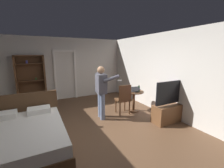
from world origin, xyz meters
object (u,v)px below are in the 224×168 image
(tv_flatscreen, at_px, (170,110))
(bookshelf, at_px, (31,78))
(laptop, at_px, (134,90))
(wooden_chair, at_px, (124,98))
(suitcase_dark, at_px, (44,105))
(bottle_on_table, at_px, (139,89))
(bed, at_px, (22,139))
(side_table, at_px, (134,98))
(person_blue_shirt, at_px, (102,89))

(tv_flatscreen, bearing_deg, bookshelf, 134.98)
(laptop, bearing_deg, wooden_chair, -173.31)
(laptop, xyz_separation_m, suitcase_dark, (-2.75, 1.51, -0.55))
(bottle_on_table, bearing_deg, bed, -167.23)
(bookshelf, xyz_separation_m, side_table, (3.12, -2.41, -0.56))
(suitcase_dark, bearing_deg, tv_flatscreen, -50.95)
(bottle_on_table, height_order, person_blue_shirt, person_blue_shirt)
(tv_flatscreen, xyz_separation_m, person_blue_shirt, (-1.67, 1.12, 0.56))
(laptop, bearing_deg, bed, -165.95)
(bookshelf, xyz_separation_m, bottle_on_table, (3.26, -2.49, -0.24))
(bed, distance_m, person_blue_shirt, 2.31)
(side_table, height_order, wooden_chair, wooden_chair)
(bookshelf, xyz_separation_m, laptop, (3.09, -2.45, -0.28))
(bed, height_order, laptop, bed)
(tv_flatscreen, bearing_deg, side_table, 110.90)
(bed, bearing_deg, side_table, 14.60)
(tv_flatscreen, height_order, person_blue_shirt, person_blue_shirt)
(person_blue_shirt, bearing_deg, laptop, 0.13)
(wooden_chair, xyz_separation_m, person_blue_shirt, (-0.75, 0.05, 0.37))
(person_blue_shirt, xyz_separation_m, suitcase_dark, (-1.56, 1.51, -0.71))
(bed, relative_size, laptop, 5.53)
(wooden_chair, bearing_deg, bottle_on_table, 1.32)
(side_table, height_order, suitcase_dark, side_table)
(tv_flatscreen, distance_m, person_blue_shirt, 2.09)
(laptop, xyz_separation_m, wooden_chair, (-0.44, -0.05, -0.21))
(bookshelf, bearing_deg, side_table, -37.62)
(bookshelf, bearing_deg, wooden_chair, -43.34)
(side_table, distance_m, bottle_on_table, 0.36)
(person_blue_shirt, bearing_deg, wooden_chair, -3.69)
(suitcase_dark, bearing_deg, laptop, -40.54)
(tv_flatscreen, distance_m, wooden_chair, 1.42)
(tv_flatscreen, relative_size, suitcase_dark, 1.90)
(side_table, distance_m, suitcase_dark, 3.16)
(side_table, relative_size, wooden_chair, 0.71)
(bed, distance_m, wooden_chair, 2.94)
(laptop, bearing_deg, person_blue_shirt, -179.87)
(tv_flatscreen, xyz_separation_m, suitcase_dark, (-3.23, 2.63, -0.15))
(bookshelf, height_order, bottle_on_table, bookshelf)
(bookshelf, relative_size, side_table, 2.74)
(bed, relative_size, side_table, 2.88)
(wooden_chair, bearing_deg, bed, -164.85)
(wooden_chair, xyz_separation_m, suitcase_dark, (-2.31, 1.56, -0.34))
(bed, height_order, bookshelf, bookshelf)
(bookshelf, distance_m, laptop, 3.95)
(bed, bearing_deg, person_blue_shirt, 21.43)
(side_table, height_order, laptop, laptop)
(suitcase_dark, bearing_deg, bed, -114.26)
(tv_flatscreen, xyz_separation_m, laptop, (-0.48, 1.12, 0.39))
(bottle_on_table, distance_m, suitcase_dark, 3.36)
(tv_flatscreen, relative_size, person_blue_shirt, 0.76)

